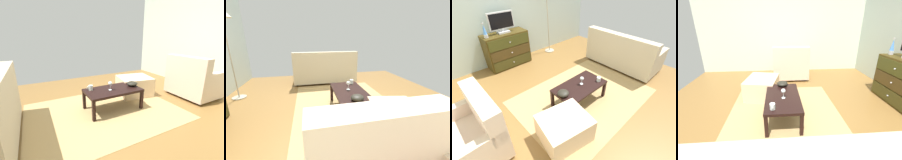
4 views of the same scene
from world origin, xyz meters
TOP-DOWN VIEW (x-y plane):
  - ground_plane at (0.00, 0.00)m, footprint 5.58×5.17m
  - wall_plain_left at (-2.55, 0.00)m, footprint 0.12×5.17m
  - area_rug at (0.20, -0.20)m, footprint 2.60×1.90m
  - coffee_table at (0.03, -0.23)m, footprint 0.99×0.54m
  - wine_glass at (0.09, -0.22)m, footprint 0.07×0.07m
  - mug at (0.40, -0.38)m, footprint 0.11×0.08m
  - bowl_decorative at (-0.38, -0.22)m, footprint 0.20×0.20m
  - armchair at (-1.78, 0.04)m, footprint 0.80×0.91m
  - ottoman at (-0.73, -0.63)m, footprint 0.80×0.72m

SIDE VIEW (x-z plane):
  - ground_plane at x=0.00m, z-range -0.05..0.00m
  - area_rug at x=0.20m, z-range 0.00..0.01m
  - ottoman at x=-0.73m, z-range 0.00..0.41m
  - coffee_table at x=0.03m, z-range 0.14..0.52m
  - armchair at x=-1.78m, z-range -0.09..0.81m
  - mug at x=0.40m, z-range 0.38..0.47m
  - bowl_decorative at x=-0.38m, z-range 0.38..0.47m
  - wine_glass at x=0.09m, z-range 0.42..0.58m
  - wall_plain_left at x=-2.55m, z-range 0.00..2.59m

